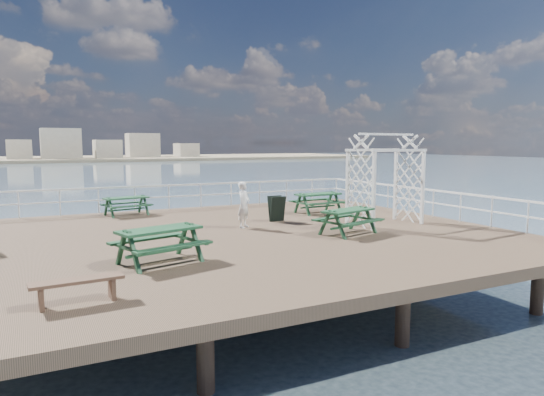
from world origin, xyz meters
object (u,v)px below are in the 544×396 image
Objects in this scene: picnic_table_d at (160,238)px; person at (244,205)px; picnic_table_b at (126,202)px; picnic_table_e at (348,216)px; flat_bench_near at (77,285)px; trellis_arbor at (385,184)px; picnic_table_c at (318,199)px.

picnic_table_d is 5.28m from person.
picnic_table_d reaches higher than picnic_table_b.
flat_bench_near is (-8.39, -3.45, -0.23)m from picnic_table_e.
trellis_arbor reaches higher than picnic_table_e.
flat_bench_near is (-2.07, -2.36, -0.28)m from picnic_table_d.
flat_bench_near is (-2.72, -10.81, -0.19)m from picnic_table_b.
trellis_arbor is 2.04× the size of person.
flat_bench_near is at bearing -163.44° from trellis_arbor.
trellis_arbor reaches higher than picnic_table_d.
picnic_table_e is 9.07m from flat_bench_near.
picnic_table_c is 0.91× the size of picnic_table_e.
person is (3.79, 3.67, 0.17)m from picnic_table_d.
picnic_table_b is 0.89× the size of picnic_table_e.
flat_bench_near is at bearing -146.84° from picnic_table_d.
picnic_table_c is at bearing 94.34° from trellis_arbor.
trellis_arbor is at bearing 7.09° from picnic_table_e.
picnic_table_e is (-1.63, -4.45, -0.02)m from picnic_table_c.
trellis_arbor is (10.65, 4.40, 1.10)m from flat_bench_near.
trellis_arbor reaches higher than person.
trellis_arbor is (8.58, 2.04, 0.82)m from picnic_table_d.
person is (-4.79, 1.63, -0.65)m from trellis_arbor.
flat_bench_near is 0.50× the size of trellis_arbor.
picnic_table_b is 7.85m from picnic_table_c.
picnic_table_e is at bearing 18.50° from flat_bench_near.
flat_bench_near is 8.42m from person.
picnic_table_e is at bearing -163.16° from trellis_arbor.
picnic_table_d is 1.44× the size of flat_bench_near.
person is at bearing -68.05° from picnic_table_b.
picnic_table_e reaches higher than flat_bench_near.
picnic_table_c is 0.85× the size of picnic_table_d.
picnic_table_c is 1.26× the size of person.
person is at bearing -159.22° from picnic_table_c.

